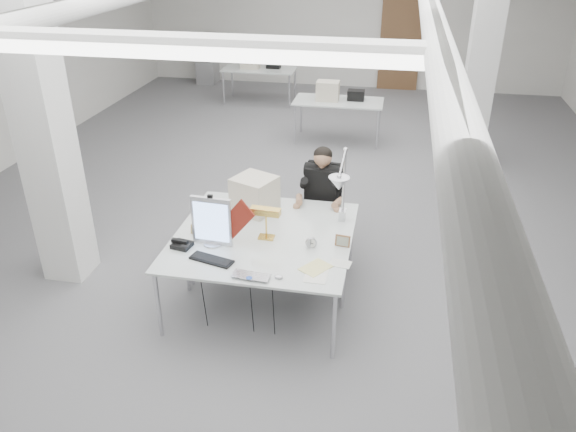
% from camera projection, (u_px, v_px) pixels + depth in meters
% --- Properties ---
extents(room_shell, '(10.04, 14.04, 3.24)m').
position_uv_depth(room_shell, '(304.00, 89.00, 7.20)').
color(room_shell, '#5B5B5E').
rests_on(room_shell, ground).
extents(desk_main, '(1.80, 0.90, 0.02)m').
position_uv_depth(desk_main, '(253.00, 259.00, 5.36)').
color(desk_main, silver).
rests_on(desk_main, room_shell).
extents(desk_second, '(1.80, 0.90, 0.02)m').
position_uv_depth(desk_second, '(273.00, 216.00, 6.14)').
color(desk_second, silver).
rests_on(desk_second, room_shell).
extents(bg_desk_a, '(1.60, 0.80, 0.02)m').
position_uv_depth(bg_desk_a, '(338.00, 101.00, 10.11)').
color(bg_desk_a, silver).
rests_on(bg_desk_a, room_shell).
extents(bg_desk_b, '(1.60, 0.80, 0.02)m').
position_uv_depth(bg_desk_b, '(259.00, 69.00, 12.36)').
color(bg_desk_b, silver).
rests_on(bg_desk_b, room_shell).
extents(filing_cabinet, '(0.45, 0.55, 1.20)m').
position_uv_depth(filing_cabinet, '(207.00, 59.00, 13.98)').
color(filing_cabinet, gray).
rests_on(filing_cabinet, room_shell).
extents(office_chair, '(0.54, 0.54, 1.01)m').
position_uv_depth(office_chair, '(322.00, 212.00, 6.76)').
color(office_chair, black).
rests_on(office_chair, room_shell).
extents(seated_person, '(0.60, 0.72, 1.00)m').
position_uv_depth(seated_person, '(322.00, 183.00, 6.53)').
color(seated_person, black).
rests_on(seated_person, office_chair).
extents(monitor, '(0.41, 0.07, 0.51)m').
position_uv_depth(monitor, '(212.00, 221.00, 5.47)').
color(monitor, silver).
rests_on(monitor, desk_main).
extents(pennant, '(0.44, 0.20, 0.51)m').
position_uv_depth(pennant, '(236.00, 221.00, 5.37)').
color(pennant, maroon).
rests_on(pennant, monitor).
extents(keyboard, '(0.45, 0.25, 0.02)m').
position_uv_depth(keyboard, '(212.00, 260.00, 5.30)').
color(keyboard, black).
rests_on(keyboard, desk_main).
extents(laptop, '(0.36, 0.25, 0.03)m').
position_uv_depth(laptop, '(249.00, 279.00, 5.00)').
color(laptop, '#ACABB0').
rests_on(laptop, desk_main).
extents(mouse, '(0.09, 0.07, 0.03)m').
position_uv_depth(mouse, '(279.00, 277.00, 5.03)').
color(mouse, silver).
rests_on(mouse, desk_main).
extents(bankers_lamp, '(0.32, 0.14, 0.35)m').
position_uv_depth(bankers_lamp, '(266.00, 223.00, 5.60)').
color(bankers_lamp, gold).
rests_on(bankers_lamp, desk_main).
extents(desk_phone, '(0.21, 0.19, 0.05)m').
position_uv_depth(desk_phone, '(182.00, 245.00, 5.51)').
color(desk_phone, black).
rests_on(desk_phone, desk_main).
extents(picture_frame_left, '(0.13, 0.04, 0.10)m').
position_uv_depth(picture_frame_left, '(197.00, 230.00, 5.74)').
color(picture_frame_left, tan).
rests_on(picture_frame_left, desk_main).
extents(picture_frame_right, '(0.15, 0.06, 0.12)m').
position_uv_depth(picture_frame_right, '(343.00, 241.00, 5.52)').
color(picture_frame_right, '#9B6742').
rests_on(picture_frame_right, desk_main).
extents(desk_clock, '(0.12, 0.08, 0.11)m').
position_uv_depth(desk_clock, '(311.00, 243.00, 5.50)').
color(desk_clock, '#A4A4A8').
rests_on(desk_clock, desk_main).
extents(paper_stack_a, '(0.21, 0.29, 0.01)m').
position_uv_depth(paper_stack_a, '(317.00, 275.00, 5.09)').
color(paper_stack_a, white).
rests_on(paper_stack_a, desk_main).
extents(paper_stack_b, '(0.32, 0.34, 0.01)m').
position_uv_depth(paper_stack_b, '(316.00, 268.00, 5.18)').
color(paper_stack_b, '#E5DE89').
rests_on(paper_stack_b, desk_main).
extents(paper_stack_c, '(0.22, 0.17, 0.01)m').
position_uv_depth(paper_stack_c, '(340.00, 264.00, 5.25)').
color(paper_stack_c, silver).
rests_on(paper_stack_c, desk_main).
extents(beige_monitor, '(0.54, 0.53, 0.39)m').
position_uv_depth(beige_monitor, '(255.00, 194.00, 6.14)').
color(beige_monitor, beige).
rests_on(beige_monitor, desk_second).
extents(architect_lamp, '(0.25, 0.72, 0.93)m').
position_uv_depth(architect_lamp, '(341.00, 190.00, 5.60)').
color(architect_lamp, silver).
rests_on(architect_lamp, desk_second).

